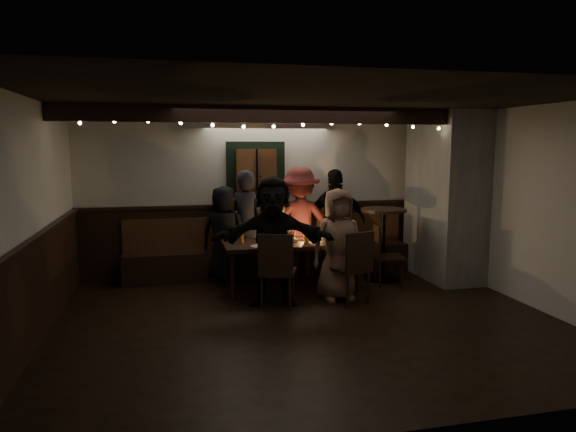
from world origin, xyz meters
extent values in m
cube|color=black|center=(0.00, 0.00, -0.01)|extent=(6.00, 5.00, 0.01)
cube|color=black|center=(0.00, 0.00, 2.60)|extent=(6.00, 5.00, 0.01)
cube|color=white|center=(0.00, 2.50, 1.30)|extent=(6.00, 0.01, 2.60)
cube|color=white|center=(-3.00, 0.00, 1.30)|extent=(0.01, 5.00, 2.60)
cube|color=white|center=(3.00, 0.00, 1.30)|extent=(0.01, 5.00, 2.60)
cube|color=black|center=(0.00, 2.48, 0.55)|extent=(6.00, 0.05, 1.10)
cube|color=black|center=(-2.98, 0.00, 0.55)|extent=(0.05, 5.00, 1.10)
cube|color=slate|center=(2.65, 1.50, 1.30)|extent=(0.70, 1.40, 2.60)
cube|color=black|center=(0.00, 2.23, 0.23)|extent=(4.60, 0.45, 0.45)
cube|color=#3E2615|center=(0.00, 2.41, 0.70)|extent=(4.60, 0.06, 0.50)
cube|color=black|center=(-0.20, 2.44, 1.65)|extent=(0.95, 0.04, 1.00)
cube|color=#3E2615|center=(-0.20, 2.38, 1.65)|extent=(0.64, 0.12, 0.76)
cube|color=black|center=(0.00, 1.00, 2.49)|extent=(6.00, 0.16, 0.22)
sphere|color=#FFE599|center=(-2.60, 0.98, 2.36)|extent=(0.04, 0.04, 0.04)
sphere|color=#FFE599|center=(-2.20, 0.98, 2.38)|extent=(0.04, 0.04, 0.04)
sphere|color=#FFE599|center=(-1.80, 0.98, 2.39)|extent=(0.04, 0.04, 0.04)
sphere|color=#FFE599|center=(-1.40, 0.98, 2.37)|extent=(0.04, 0.04, 0.04)
sphere|color=#FFE599|center=(-1.00, 0.98, 2.35)|extent=(0.04, 0.04, 0.04)
sphere|color=#FFE599|center=(-0.60, 0.98, 2.33)|extent=(0.04, 0.04, 0.04)
sphere|color=#FFE599|center=(-0.20, 0.98, 2.34)|extent=(0.04, 0.04, 0.04)
sphere|color=#FFE599|center=(0.20, 0.98, 2.36)|extent=(0.04, 0.04, 0.04)
sphere|color=#FFE599|center=(0.60, 0.98, 2.38)|extent=(0.04, 0.04, 0.04)
sphere|color=#FFE599|center=(1.00, 0.98, 2.39)|extent=(0.04, 0.04, 0.04)
sphere|color=#FFE599|center=(1.40, 0.98, 2.37)|extent=(0.04, 0.04, 0.04)
sphere|color=#FFE599|center=(1.80, 0.98, 2.35)|extent=(0.04, 0.04, 0.04)
sphere|color=#FFE599|center=(2.20, 0.98, 2.33)|extent=(0.04, 0.04, 0.04)
sphere|color=#FFE599|center=(2.60, 0.98, 2.34)|extent=(0.04, 0.04, 0.04)
cube|color=black|center=(0.14, 1.40, 0.67)|extent=(1.96, 0.84, 0.06)
cylinder|color=black|center=(-0.77, 1.05, 0.32)|extent=(0.07, 0.07, 0.64)
cylinder|color=black|center=(-0.77, 1.75, 0.32)|extent=(0.07, 0.07, 0.64)
cylinder|color=black|center=(1.05, 1.05, 0.32)|extent=(0.07, 0.07, 0.64)
cylinder|color=black|center=(1.05, 1.75, 0.32)|extent=(0.07, 0.07, 0.64)
cylinder|color=#BF7226|center=(-0.58, 1.46, 0.77)|extent=(0.07, 0.07, 0.13)
cylinder|color=#BF7226|center=(-0.25, 1.19, 0.77)|extent=(0.07, 0.07, 0.13)
cylinder|color=silver|center=(0.06, 1.56, 0.77)|extent=(0.07, 0.07, 0.13)
cylinder|color=#BF7226|center=(0.34, 1.29, 0.77)|extent=(0.07, 0.07, 0.13)
cylinder|color=silver|center=(0.64, 1.54, 0.77)|extent=(0.07, 0.07, 0.13)
cylinder|color=#BF7226|center=(0.84, 1.27, 0.77)|extent=(0.07, 0.07, 0.13)
cylinder|color=white|center=(-0.38, 1.12, 0.71)|extent=(0.24, 0.24, 0.01)
cube|color=#B2B2B7|center=(0.14, 1.35, 0.72)|extent=(0.15, 0.09, 0.05)
cylinder|color=#990C0C|center=(0.11, 1.35, 0.78)|extent=(0.03, 0.03, 0.15)
cylinder|color=gold|center=(0.17, 1.35, 0.78)|extent=(0.03, 0.03, 0.15)
cylinder|color=silver|center=(0.36, 1.45, 0.74)|extent=(0.05, 0.05, 0.07)
sphere|color=#FFB24C|center=(0.36, 1.45, 0.79)|extent=(0.03, 0.03, 0.03)
cube|color=black|center=(-0.22, 0.64, 0.46)|extent=(0.58, 0.58, 0.04)
cube|color=black|center=(-0.29, 0.45, 0.73)|extent=(0.43, 0.20, 0.51)
cylinder|color=black|center=(0.01, 0.74, 0.22)|extent=(0.04, 0.04, 0.44)
cylinder|color=black|center=(-0.12, 0.40, 0.22)|extent=(0.04, 0.04, 0.44)
cylinder|color=black|center=(-0.33, 0.87, 0.22)|extent=(0.04, 0.04, 0.44)
cylinder|color=black|center=(-0.45, 0.53, 0.22)|extent=(0.04, 0.04, 0.44)
cube|color=black|center=(0.75, 0.59, 0.45)|extent=(0.56, 0.56, 0.04)
cube|color=black|center=(0.81, 0.40, 0.72)|extent=(0.43, 0.18, 0.50)
cylinder|color=black|center=(0.86, 0.81, 0.22)|extent=(0.04, 0.04, 0.43)
cylinder|color=black|center=(0.98, 0.48, 0.22)|extent=(0.04, 0.04, 0.43)
cylinder|color=black|center=(0.52, 0.70, 0.22)|extent=(0.04, 0.04, 0.43)
cylinder|color=black|center=(0.64, 0.36, 0.22)|extent=(0.04, 0.04, 0.43)
cube|color=black|center=(1.63, 1.29, 0.42)|extent=(0.48, 0.48, 0.04)
cube|color=black|center=(1.45, 1.32, 0.67)|extent=(0.12, 0.41, 0.47)
cylinder|color=black|center=(1.76, 1.09, 0.20)|extent=(0.04, 0.04, 0.40)
cylinder|color=black|center=(1.44, 1.16, 0.20)|extent=(0.04, 0.04, 0.40)
cylinder|color=black|center=(1.83, 1.42, 0.20)|extent=(0.04, 0.04, 0.40)
cylinder|color=black|center=(1.50, 1.48, 0.20)|extent=(0.04, 0.04, 0.40)
cylinder|color=black|center=(1.66, 1.60, 0.02)|extent=(0.57, 0.57, 0.03)
cylinder|color=black|center=(1.66, 1.60, 0.55)|extent=(0.08, 0.08, 1.10)
cylinder|color=black|center=(1.66, 1.60, 1.10)|extent=(0.70, 0.70, 0.04)
imported|color=black|center=(-0.76, 2.05, 0.74)|extent=(0.85, 0.72, 1.48)
imported|color=black|center=(-0.43, 2.07, 0.86)|extent=(0.70, 0.53, 1.72)
imported|color=#BEB59B|center=(0.01, 2.12, 0.77)|extent=(0.89, 0.79, 1.54)
imported|color=#5A1E1E|center=(0.44, 2.06, 0.88)|extent=(1.16, 0.69, 1.75)
imported|color=black|center=(1.06, 2.13, 0.86)|extent=(1.01, 0.42, 1.71)
imported|color=black|center=(-0.26, 0.75, 0.85)|extent=(1.65, 0.82, 1.70)
imported|color=#886350|center=(0.63, 0.75, 0.76)|extent=(0.77, 0.52, 1.52)
camera|label=1|loc=(-1.57, -5.74, 2.10)|focal=32.00mm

